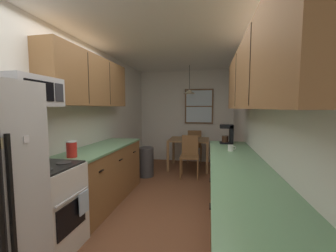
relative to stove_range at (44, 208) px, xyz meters
name	(u,v)px	position (x,y,z in m)	size (l,w,h in m)	color
ground_plane	(167,200)	(0.99, 1.45, -0.47)	(12.00, 12.00, 0.00)	brown
wall_left	(90,122)	(-0.36, 1.45, 0.80)	(0.10, 9.00, 2.55)	silver
wall_right	(257,124)	(2.34, 1.45, 0.80)	(0.10, 9.00, 2.55)	silver
wall_back	(186,116)	(0.99, 4.10, 0.80)	(4.40, 0.10, 2.55)	silver
ceiling_slab	(167,38)	(0.99, 1.45, 2.12)	(4.40, 9.00, 0.08)	white
stove_range	(44,208)	(0.00, 0.00, 0.00)	(0.66, 0.61, 1.10)	white
microwave_over_range	(28,91)	(-0.11, 0.00, 1.20)	(0.39, 0.58, 0.30)	silver
counter_left	(103,174)	(-0.01, 1.22, -0.02)	(0.64, 1.82, 0.90)	olive
upper_cabinets_left	(91,81)	(-0.15, 1.17, 1.45)	(0.33, 1.90, 0.75)	olive
counter_right	(239,204)	(1.99, 0.55, -0.02)	(0.64, 3.19, 0.90)	olive
upper_cabinets_right	(258,74)	(2.13, 0.50, 1.38)	(0.33, 2.87, 0.71)	olive
dining_table	(189,143)	(1.16, 3.35, 0.16)	(0.97, 0.82, 0.74)	olive
dining_chair_near	(190,154)	(1.24, 2.73, 0.03)	(0.42, 0.42, 0.90)	olive
dining_chair_far	(194,144)	(1.25, 3.97, 0.03)	(0.45, 0.45, 0.90)	olive
pendant_light	(189,92)	(1.16, 3.35, 1.44)	(0.28, 0.28, 0.69)	black
back_window	(199,106)	(1.37, 4.03, 1.08)	(0.78, 0.05, 0.96)	brown
trash_bin	(146,162)	(0.29, 2.54, -0.15)	(0.34, 0.34, 0.64)	#3F3F42
storage_canister	(72,149)	(-0.01, 0.47, 0.53)	(0.13, 0.13, 0.20)	red
dish_towel	(84,202)	(0.35, 0.15, 0.03)	(0.02, 0.16, 0.24)	silver
coffee_maker	(228,134)	(1.98, 1.89, 0.60)	(0.22, 0.18, 0.33)	black
mug_by_coffeemaker	(231,148)	(1.96, 1.25, 0.47)	(0.11, 0.07, 0.09)	white
table_serving_bowl	(190,137)	(1.18, 3.43, 0.30)	(0.19, 0.19, 0.06)	silver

